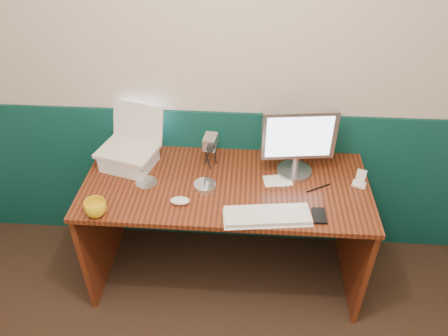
# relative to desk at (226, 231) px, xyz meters

# --- Properties ---
(back_wall) EXTENTS (3.50, 0.04, 2.50)m
(back_wall) POSITION_rel_desk_xyz_m (-0.13, 0.37, 0.88)
(back_wall) COLOR beige
(back_wall) RESTS_ON ground
(wainscot) EXTENTS (3.48, 0.02, 1.00)m
(wainscot) POSITION_rel_desk_xyz_m (-0.13, 0.36, 0.12)
(wainscot) COLOR #07322C
(wainscot) RESTS_ON ground
(desk) EXTENTS (1.60, 0.70, 0.75)m
(desk) POSITION_rel_desk_xyz_m (0.00, 0.00, 0.00)
(desk) COLOR #38180A
(desk) RESTS_ON ground
(laptop_riser) EXTENTS (0.33, 0.30, 0.10)m
(laptop_riser) POSITION_rel_desk_xyz_m (-0.58, 0.13, 0.42)
(laptop_riser) COLOR silver
(laptop_riser) RESTS_ON desk
(laptop) EXTENTS (0.37, 0.32, 0.27)m
(laptop) POSITION_rel_desk_xyz_m (-0.58, 0.13, 0.60)
(laptop) COLOR silver
(laptop) RESTS_ON laptop_riser
(monitor) EXTENTS (0.42, 0.17, 0.41)m
(monitor) POSITION_rel_desk_xyz_m (0.39, 0.13, 0.58)
(monitor) COLOR #A2A2A6
(monitor) RESTS_ON desk
(keyboard) EXTENTS (0.45, 0.20, 0.03)m
(keyboard) POSITION_rel_desk_xyz_m (0.23, -0.27, 0.39)
(keyboard) COLOR white
(keyboard) RESTS_ON desk
(mouse_right) EXTENTS (0.14, 0.11, 0.04)m
(mouse_right) POSITION_rel_desk_xyz_m (0.36, -0.21, 0.39)
(mouse_right) COLOR white
(mouse_right) RESTS_ON desk
(mouse_left) EXTENTS (0.11, 0.07, 0.04)m
(mouse_left) POSITION_rel_desk_xyz_m (-0.23, -0.18, 0.39)
(mouse_left) COLOR white
(mouse_left) RESTS_ON desk
(mug) EXTENTS (0.12, 0.12, 0.09)m
(mug) POSITION_rel_desk_xyz_m (-0.64, -0.30, 0.42)
(mug) COLOR yellow
(mug) RESTS_ON desk
(camcorder) EXTENTS (0.10, 0.13, 0.18)m
(camcorder) POSITION_rel_desk_xyz_m (-0.10, 0.16, 0.47)
(camcorder) COLOR #B9B9BE
(camcorder) RESTS_ON desk
(cd_spindle) EXTENTS (0.12, 0.12, 0.03)m
(cd_spindle) POSITION_rel_desk_xyz_m (-0.11, -0.04, 0.39)
(cd_spindle) COLOR silver
(cd_spindle) RESTS_ON desk
(cd_loose_a) EXTENTS (0.12, 0.12, 0.00)m
(cd_loose_a) POSITION_rel_desk_xyz_m (-0.45, -0.02, 0.38)
(cd_loose_a) COLOR #ACB5BC
(cd_loose_a) RESTS_ON desk
(cd_loose_b) EXTENTS (0.11, 0.11, 0.00)m
(cd_loose_b) POSITION_rel_desk_xyz_m (0.32, 0.04, 0.38)
(cd_loose_b) COLOR silver
(cd_loose_b) RESTS_ON desk
(pen) EXTENTS (0.13, 0.08, 0.01)m
(pen) POSITION_rel_desk_xyz_m (0.51, -0.01, 0.38)
(pen) COLOR black
(pen) RESTS_ON desk
(papers) EXTENTS (0.17, 0.13, 0.00)m
(papers) POSITION_rel_desk_xyz_m (0.29, 0.04, 0.38)
(papers) COLOR white
(papers) RESTS_ON desk
(dock) EXTENTS (0.09, 0.08, 0.01)m
(dock) POSITION_rel_desk_xyz_m (0.74, 0.04, 0.38)
(dock) COLOR silver
(dock) RESTS_ON desk
(music_player) EXTENTS (0.06, 0.04, 0.09)m
(music_player) POSITION_rel_desk_xyz_m (0.74, 0.04, 0.43)
(music_player) COLOR white
(music_player) RESTS_ON dock
(pda) EXTENTS (0.07, 0.12, 0.01)m
(pda) POSITION_rel_desk_xyz_m (0.49, -0.24, 0.38)
(pda) COLOR black
(pda) RESTS_ON desk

